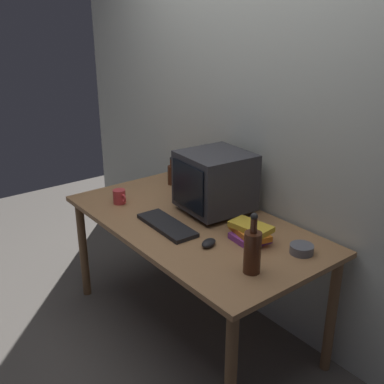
{
  "coord_description": "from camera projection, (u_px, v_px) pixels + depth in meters",
  "views": [
    {
      "loc": [
        1.89,
        -1.47,
        1.86
      ],
      "look_at": [
        0.0,
        0.0,
        0.93
      ],
      "focal_mm": 42.37,
      "sensor_mm": 36.0,
      "label": 1
    }
  ],
  "objects": [
    {
      "name": "crt_monitor",
      "position": [
        215.0,
        182.0,
        2.7
      ],
      "size": [
        0.41,
        0.41,
        0.37
      ],
      "color": "#333338",
      "rests_on": "desk"
    },
    {
      "name": "book_stack",
      "position": [
        250.0,
        233.0,
        2.39
      ],
      "size": [
        0.26,
        0.18,
        0.09
      ],
      "color": "#843893",
      "rests_on": "desk"
    },
    {
      "name": "cd_spindle",
      "position": [
        302.0,
        249.0,
        2.27
      ],
      "size": [
        0.12,
        0.12,
        0.04
      ],
      "primitive_type": "cylinder",
      "color": "#595B66",
      "rests_on": "desk"
    },
    {
      "name": "keyboard",
      "position": [
        167.0,
        225.0,
        2.56
      ],
      "size": [
        0.43,
        0.17,
        0.02
      ],
      "primitive_type": "cube",
      "rotation": [
        0.0,
        0.0,
        -0.04
      ],
      "color": "black",
      "rests_on": "desk"
    },
    {
      "name": "bottle_tall",
      "position": [
        252.0,
        250.0,
        2.07
      ],
      "size": [
        0.08,
        0.08,
        0.3
      ],
      "color": "#472314",
      "rests_on": "desk"
    },
    {
      "name": "back_wall",
      "position": [
        255.0,
        124.0,
        2.74
      ],
      "size": [
        4.0,
        0.08,
        2.5
      ],
      "primitive_type": "cube",
      "color": "beige",
      "rests_on": "ground"
    },
    {
      "name": "ground_plane",
      "position": [
        192.0,
        326.0,
        2.91
      ],
      "size": [
        6.0,
        6.0,
        0.0
      ],
      "primitive_type": "plane",
      "color": "#56514C"
    },
    {
      "name": "mug",
      "position": [
        120.0,
        197.0,
        2.87
      ],
      "size": [
        0.12,
        0.08,
        0.09
      ],
      "color": "#CC383D",
      "rests_on": "desk"
    },
    {
      "name": "bottle_short",
      "position": [
        172.0,
        174.0,
        3.19
      ],
      "size": [
        0.06,
        0.06,
        0.2
      ],
      "color": "#472314",
      "rests_on": "desk"
    },
    {
      "name": "computer_mouse",
      "position": [
        209.0,
        243.0,
        2.34
      ],
      "size": [
        0.09,
        0.11,
        0.04
      ],
      "primitive_type": "ellipsoid",
      "rotation": [
        0.0,
        0.0,
        0.35
      ],
      "color": "black",
      "rests_on": "desk"
    },
    {
      "name": "desk",
      "position": [
        192.0,
        233.0,
        2.67
      ],
      "size": [
        1.63,
        0.85,
        0.75
      ],
      "color": "#9E7047",
      "rests_on": "ground"
    }
  ]
}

